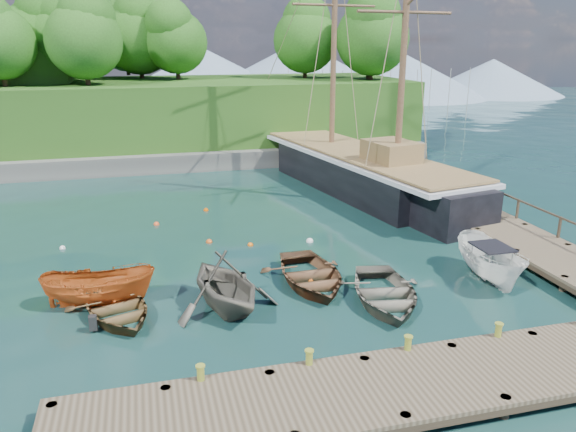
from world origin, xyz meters
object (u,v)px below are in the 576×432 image
schooner (361,174)px  rowboat_0 (117,317)px  rowboat_1 (226,309)px  rowboat_3 (384,302)px  cabin_boat_white (489,280)px  motorboat_orange (101,305)px  rowboat_2 (311,284)px

schooner → rowboat_0: bearing=-147.2°
rowboat_1 → schooner: size_ratio=0.16×
rowboat_3 → cabin_boat_white: bearing=20.5°
rowboat_3 → cabin_boat_white: 4.97m
rowboat_0 → schooner: schooner is taller
rowboat_1 → motorboat_orange: size_ratio=1.06×
rowboat_2 → motorboat_orange: bearing=178.7°
rowboat_3 → cabin_boat_white: size_ratio=1.04×
motorboat_orange → cabin_boat_white: bearing=-86.8°
rowboat_3 → rowboat_0: bearing=-176.7°
motorboat_orange → cabin_boat_white: 15.07m
cabin_boat_white → motorboat_orange: bearing=-178.2°
rowboat_0 → cabin_boat_white: size_ratio=0.92×
rowboat_0 → motorboat_orange: motorboat_orange is taller
motorboat_orange → rowboat_3: bearing=-94.0°
cabin_boat_white → rowboat_3: bearing=-162.9°
rowboat_0 → motorboat_orange: 1.22m
rowboat_2 → schooner: 14.88m
motorboat_orange → cabin_boat_white: (14.99, -1.60, 0.00)m
rowboat_0 → rowboat_2: size_ratio=0.87×
rowboat_0 → rowboat_2: 7.38m
rowboat_1 → rowboat_3: (5.71, -0.91, 0.00)m
rowboat_3 → motorboat_orange: 10.36m
rowboat_2 → cabin_boat_white: 7.20m
motorboat_orange → rowboat_0: bearing=-140.8°
rowboat_3 → motorboat_orange: size_ratio=1.15×
rowboat_2 → motorboat_orange: motorboat_orange is taller
rowboat_3 → motorboat_orange: motorboat_orange is taller
rowboat_3 → schooner: (5.12, 15.18, 1.07)m
rowboat_3 → motorboat_orange: bearing=177.9°
rowboat_0 → rowboat_3: rowboat_3 is taller
motorboat_orange → cabin_boat_white: size_ratio=0.90×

